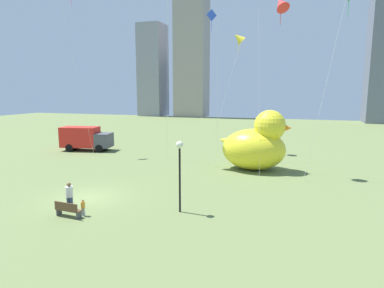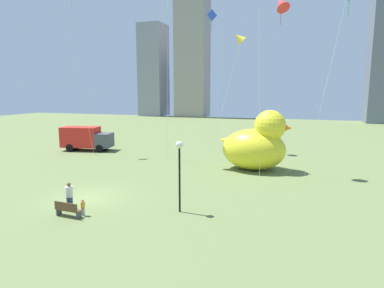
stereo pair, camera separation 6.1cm
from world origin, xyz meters
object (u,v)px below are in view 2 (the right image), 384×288
(person_adult, at_px, (69,195))
(person_child, at_px, (83,207))
(lamppost, at_px, (179,159))
(kite_green, at_px, (347,4))
(kite_yellow, at_px, (239,38))
(park_bench, at_px, (67,209))
(kite_blue, at_px, (213,23))
(giant_inflatable_duck, at_px, (256,145))
(box_truck, at_px, (86,139))
(kite_red, at_px, (281,4))
(kite_pink, at_px, (72,0))

(person_adult, distance_m, person_child, 1.43)
(person_adult, height_order, person_child, person_adult)
(person_adult, height_order, lamppost, lamppost)
(kite_green, xyz_separation_m, kite_yellow, (-9.83, 10.84, -0.34))
(park_bench, relative_size, kite_blue, 0.10)
(giant_inflatable_duck, bearing_deg, box_truck, 170.42)
(box_truck, relative_size, kite_blue, 0.39)
(person_adult, xyz_separation_m, kite_green, (15.63, 11.62, 12.37))
(person_child, relative_size, giant_inflatable_duck, 0.15)
(park_bench, height_order, person_child, person_child)
(person_adult, xyz_separation_m, kite_red, (10.89, 13.72, 13.21))
(park_bench, distance_m, giant_inflatable_duck, 17.38)
(kite_blue, height_order, kite_yellow, kite_blue)
(box_truck, height_order, kite_red, kite_red)
(kite_blue, bearing_deg, giant_inflatable_duck, -49.12)
(person_adult, relative_size, kite_green, 0.12)
(park_bench, distance_m, person_adult, 1.20)
(park_bench, xyz_separation_m, person_adult, (-0.58, 0.93, 0.49))
(park_bench, relative_size, kite_yellow, 0.12)
(giant_inflatable_duck, bearing_deg, kite_pink, 175.89)
(kite_green, relative_size, kite_red, 0.98)
(lamppost, relative_size, kite_red, 0.28)
(kite_green, bearing_deg, box_truck, 167.70)
(giant_inflatable_duck, xyz_separation_m, box_truck, (-20.82, 3.51, -0.88))
(lamppost, relative_size, kite_yellow, 0.31)
(kite_green, relative_size, kite_blue, 0.92)
(person_adult, xyz_separation_m, person_child, (1.28, -0.47, -0.42))
(box_truck, bearing_deg, kite_blue, 13.51)
(kite_green, distance_m, kite_blue, 15.76)
(person_adult, height_order, kite_green, kite_green)
(kite_green, xyz_separation_m, kite_blue, (-12.54, 9.48, 1.17))
(person_adult, bearing_deg, person_child, -20.00)
(park_bench, height_order, kite_green, kite_green)
(lamppost, bearing_deg, kite_red, 68.99)
(kite_green, height_order, kite_red, kite_red)
(park_bench, relative_size, kite_green, 0.11)
(box_truck, relative_size, kite_pink, 0.34)
(box_truck, bearing_deg, person_child, -54.39)
(box_truck, distance_m, kite_blue, 20.00)
(park_bench, bearing_deg, person_child, 33.35)
(box_truck, bearing_deg, park_bench, -56.56)
(person_adult, height_order, giant_inflatable_duck, giant_inflatable_duck)
(person_adult, height_order, box_truck, box_truck)
(kite_blue, bearing_deg, park_bench, -96.51)
(kite_yellow, bearing_deg, kite_red, -59.82)
(giant_inflatable_duck, xyz_separation_m, kite_pink, (-20.20, 1.45, 14.37))
(park_bench, xyz_separation_m, kite_pink, (-11.58, 16.43, 16.22))
(kite_pink, bearing_deg, kite_red, -4.66)
(kite_red, bearing_deg, lamppost, -111.01)
(person_adult, relative_size, box_truck, 0.28)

